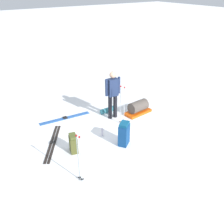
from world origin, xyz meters
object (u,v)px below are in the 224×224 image
Objects in this scene: gear_sled at (138,108)px; sleeping_mat_rolled at (107,110)px; ski_pair_near at (65,118)px; ski_pair_far at (53,143)px; ski_poles_planted_near at (122,104)px; backpack_large_dark at (73,143)px; ski_poles_planted_far at (79,156)px; skier_standing at (113,93)px; backpack_bright at (124,134)px; thermos_bottle at (102,132)px.

gear_sled is 1.13m from sleeping_mat_rolled.
ski_pair_near is 1.53m from ski_pair_far.
ski_poles_planted_near is 2.50× the size of sleeping_mat_rolled.
backpack_large_dark is at bearing 124.73° from sleeping_mat_rolled.
backpack_large_dark is 1.01× the size of sleeping_mat_rolled.
ski_pair_far is at bearing 141.14° from ski_pair_near.
ski_pair_near is 2.16m from ski_poles_planted_near.
ski_poles_planted_near is at bearing -135.02° from ski_pair_near.
ski_poles_planted_far is (-1.16, 0.39, 0.45)m from backpack_large_dark.
skier_standing is 1.31× the size of ski_poles_planted_far.
backpack_bright is at bearing -110.20° from backpack_large_dark.
sleeping_mat_rolled is 1.59m from thermos_bottle.
sleeping_mat_rolled is at bearing -20.08° from backpack_bright.
ski_poles_planted_near reaches higher than ski_poles_planted_far.
backpack_bright is at bearing -159.06° from thermos_bottle.
thermos_bottle is (0.23, -1.11, -0.14)m from backpack_large_dark.
skier_standing reaches higher than ski_poles_planted_near.
backpack_large_dark is 0.76× the size of backpack_bright.
ski_pair_far is at bearing 90.68° from gear_sled.
backpack_large_dark is 1.30m from ski_poles_planted_far.
sleeping_mat_rolled is (1.98, -0.72, -0.27)m from backpack_bright.
ski_pair_far is (-1.19, 0.96, -0.00)m from ski_pair_near.
ski_poles_planted_far is at bearing 178.25° from ski_pair_far.
ski_pair_near is at bearing 16.13° from thermos_bottle.
ski_poles_planted_near is 1.12m from gear_sled.
backpack_bright is 2.05m from gear_sled.
thermos_bottle is (-1.23, 1.01, 0.04)m from sleeping_mat_rolled.
sleeping_mat_rolled is (1.47, -2.12, -0.18)m from backpack_large_dark.
thermos_bottle is (-0.53, 1.89, -0.09)m from gear_sled.
skier_standing reaches higher than ski_pair_near.
thermos_bottle is (-0.25, 0.95, -0.63)m from ski_poles_planted_near.
ski_poles_planted_far is 3.93m from gear_sled.
ski_poles_planted_far reaches higher than sleeping_mat_rolled.
ski_poles_planted_near is 2.95m from ski_poles_planted_far.
sleeping_mat_rolled is at bearing -3.56° from ski_poles_planted_near.
skier_standing is 1.62× the size of gear_sled.
sleeping_mat_rolled is (0.74, -2.45, 0.08)m from ski_pair_far.
ski_poles_planted_far is 2.36× the size of sleeping_mat_rolled.
backpack_bright is (-2.43, -0.77, 0.34)m from ski_pair_near.
thermos_bottle is at bearing 20.94° from backpack_bright.
sleeping_mat_rolled is at bearing -55.27° from backpack_large_dark.
ski_poles_planted_far reaches higher than backpack_bright.
thermos_bottle is at bearing 140.68° from sleeping_mat_rolled.
ski_pair_near is 1.56m from sleeping_mat_rolled.
skier_standing is at bearing -48.22° from ski_poles_planted_far.
ski_poles_planted_far reaches higher than backpack_large_dark.
sleeping_mat_rolled reaches higher than ski_pair_near.
ski_poles_planted_near is 1.17m from thermos_bottle.
skier_standing is 0.59m from ski_poles_planted_near.
backpack_large_dark is at bearing 103.15° from ski_poles_planted_near.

